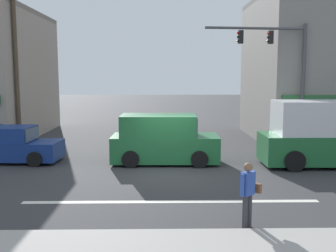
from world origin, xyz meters
TOP-DOWN VIEW (x-y plane):
  - ground_plane at (0.00, 0.00)m, footprint 120.00×120.00m
  - lane_marking_stripe at (0.00, -3.50)m, footprint 9.00×0.24m
  - utility_pole_near_left at (-7.81, 5.71)m, footprint 1.40×0.22m
  - utility_pole_far_right at (7.21, 6.45)m, footprint 1.40×0.22m
  - traffic_light_mast at (5.50, 3.60)m, footprint 4.87×0.67m
  - van_parked_curbside at (-0.22, 1.81)m, footprint 4.63×2.11m
  - sedan_waiting_far at (0.17, 7.39)m, footprint 1.90×4.11m
  - box_truck_crossing_center at (6.55, 1.17)m, footprint 5.61×2.26m
  - sedan_approaching_near at (-6.82, 2.10)m, footprint 4.20×2.08m
  - pedestrian_foreground_with_bag at (1.88, -5.53)m, footprint 0.61×0.56m

SIDE VIEW (x-z plane):
  - ground_plane at x=0.00m, z-range 0.00..0.00m
  - lane_marking_stripe at x=0.00m, z-range 0.00..0.01m
  - sedan_waiting_far at x=0.17m, z-range -0.08..1.50m
  - sedan_approaching_near at x=-6.82m, z-range -0.08..1.50m
  - pedestrian_foreground_with_bag at x=1.88m, z-range 0.12..1.79m
  - van_parked_curbside at x=-0.22m, z-range -0.05..2.06m
  - box_truck_crossing_center at x=6.55m, z-range -0.12..2.63m
  - traffic_light_mast at x=5.50m, z-range 1.08..7.28m
  - utility_pole_near_left at x=-7.81m, z-range 0.15..8.36m
  - utility_pole_far_right at x=7.21m, z-range 0.15..8.77m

